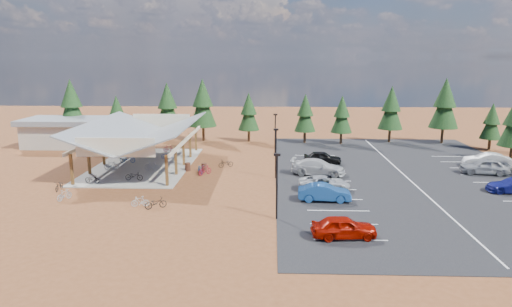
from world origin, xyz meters
name	(u,v)px	position (x,y,z in m)	size (l,w,h in m)	color
ground	(225,183)	(0.00, 0.00, 0.00)	(140.00, 140.00, 0.00)	brown
asphalt_lot	(406,177)	(18.50, 3.00, 0.02)	(27.00, 44.00, 0.04)	black
concrete_pad	(144,165)	(-10.00, 7.00, 0.05)	(10.60, 18.60, 0.10)	gray
bike_pavilion	(142,133)	(-10.00, 7.00, 3.82)	(11.65, 19.40, 4.97)	brown
outbuilding	(65,132)	(-24.00, 18.00, 2.03)	(11.00, 7.00, 3.90)	#ADA593
lamp_post_0	(277,182)	(5.00, -10.00, 2.98)	(0.50, 0.25, 5.14)	black
lamp_post_1	(276,150)	(5.00, 2.00, 2.98)	(0.50, 0.25, 5.14)	black
lamp_post_2	(275,131)	(5.00, 14.00, 2.98)	(0.50, 0.25, 5.14)	black
trash_bin_0	(204,167)	(-2.72, 4.57, 0.45)	(0.60, 0.60, 0.90)	#452518
trash_bin_1	(188,167)	(-4.54, 4.70, 0.45)	(0.60, 0.60, 0.90)	#452518
pine_0	(71,104)	(-24.30, 21.40, 5.56)	(3.91, 3.91, 9.10)	#382314
pine_1	(117,114)	(-17.76, 21.38, 4.14)	(2.92, 2.92, 6.79)	#382314
pine_2	(167,105)	(-10.75, 22.96, 5.22)	(3.67, 3.67, 8.55)	#382314
pine_3	(203,103)	(-5.49, 22.60, 5.58)	(3.92, 3.92, 9.13)	#382314
pine_4	(249,112)	(1.19, 22.42, 4.37)	(3.08, 3.08, 7.17)	#382314
pine_5	(305,113)	(9.28, 21.64, 4.31)	(3.03, 3.03, 7.07)	#382314
pine_6	(342,115)	(14.38, 21.01, 4.22)	(2.97, 2.97, 6.92)	#382314
pine_7	(391,108)	(21.58, 22.57, 4.98)	(3.50, 3.50, 8.16)	#382314
pine_8	(445,104)	(28.91, 22.02, 5.72)	(4.02, 4.02, 9.36)	#382314
pine_13	(492,122)	(33.50, 17.45, 3.83)	(2.70, 2.70, 6.28)	#382314
bike_0	(92,179)	(-12.92, -0.80, 0.51)	(0.54, 1.55, 0.81)	black
bike_1	(111,165)	(-12.98, 4.75, 0.57)	(0.44, 1.57, 0.94)	#95969D
bike_2	(127,159)	(-12.20, 7.97, 0.57)	(0.63, 1.79, 0.94)	navy
bike_3	(145,148)	(-11.80, 14.15, 0.57)	(0.44, 1.57, 0.94)	maroon
bike_4	(134,176)	(-9.11, 0.27, 0.57)	(0.62, 1.79, 0.94)	black
bike_5	(152,166)	(-8.34, 4.19, 0.65)	(0.52, 1.84, 1.10)	gray
bike_6	(168,155)	(-7.99, 10.35, 0.52)	(0.55, 1.59, 0.83)	navy
bike_7	(169,149)	(-8.70, 13.88, 0.59)	(0.46, 1.62, 0.97)	maroon
bike_8	(59,186)	(-15.16, -3.01, 0.44)	(0.58, 1.67, 0.88)	black
bike_9	(64,195)	(-13.35, -5.94, 0.47)	(0.45, 1.58, 0.95)	#94979D
bike_12	(156,203)	(-4.86, -7.88, 0.47)	(0.63, 1.80, 0.95)	black
bike_13	(140,201)	(-6.28, -7.45, 0.45)	(0.42, 1.49, 0.89)	#A0A5A9
bike_14	(200,169)	(-3.02, 3.66, 0.49)	(0.65, 1.87, 0.98)	navy
bike_15	(205,170)	(-2.43, 3.12, 0.52)	(0.48, 1.72, 1.03)	maroon
bike_16	(226,163)	(-0.56, 6.51, 0.46)	(0.61, 1.74, 0.91)	black
car_0	(344,227)	(9.57, -13.58, 0.80)	(1.79, 4.44, 1.51)	#940C00
car_1	(324,192)	(9.14, -5.45, 0.78)	(1.57, 4.51, 1.49)	navy
car_2	(324,183)	(9.49, -2.18, 0.70)	(2.19, 4.76, 1.32)	#A7ABAF
car_3	(318,167)	(9.45, 3.48, 0.86)	(2.29, 5.62, 1.63)	#B6B6B6
car_4	(322,158)	(10.44, 8.37, 0.78)	(1.74, 4.32, 1.47)	black
car_8	(484,166)	(27.00, 4.37, 0.87)	(1.95, 4.85, 1.65)	gray
car_9	(487,160)	(28.63, 7.33, 0.85)	(1.72, 4.94, 1.63)	silver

